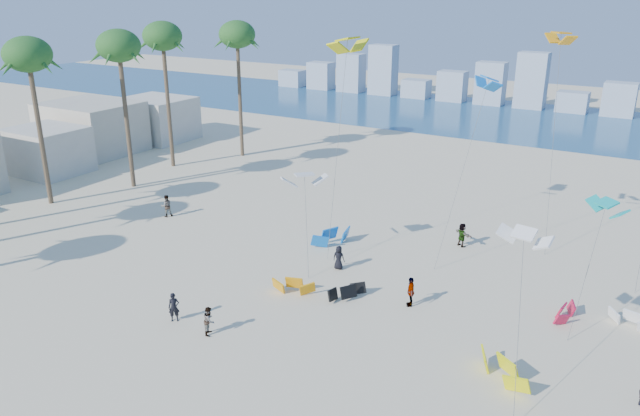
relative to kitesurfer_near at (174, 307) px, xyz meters
The scene contains 10 objects.
ground 6.87m from the kitesurfer_near, 82.31° to the right, with size 220.00×220.00×0.00m, color beige.
ocean 65.25m from the kitesurfer_near, 89.20° to the left, with size 220.00×220.00×0.00m, color navy.
kitesurfer_near is the anchor object (origin of this frame).
kitesurfer_mid 2.56m from the kitesurfer_near, ahead, with size 0.77×0.60×1.59m, color gray.
kitesurfers_far 14.48m from the kitesurfer_near, 55.98° to the left, with size 38.26×14.26×1.80m.
grounded_kites 13.96m from the kitesurfer_near, 40.17° to the left, with size 22.61×13.18×1.06m.
flying_kites 25.11m from the kitesurfer_near, 48.72° to the left, with size 27.95×34.13×18.25m.
palm_row 25.65m from the kitesurfer_near, 156.12° to the left, with size 8.34×44.80×14.47m.
beachfront_buildings 35.71m from the kitesurfer_near, 156.79° to the left, with size 11.50×43.00×6.00m.
distant_skyline 75.27m from the kitesurfer_near, 90.21° to the left, with size 85.00×3.00×8.40m.
Camera 1 is at (21.07, -14.60, 17.41)m, focal length 34.07 mm.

